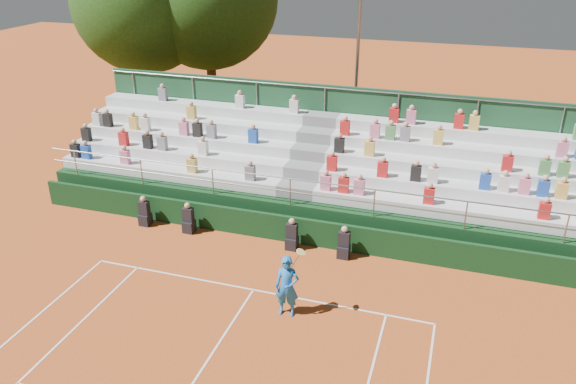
% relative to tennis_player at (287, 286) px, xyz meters
% --- Properties ---
extents(ground, '(90.00, 90.00, 0.00)m').
position_rel_tennis_player_xyz_m(ground, '(-1.36, 0.81, -0.95)').
color(ground, '#B14D1D').
rests_on(ground, ground).
extents(courtside_wall, '(20.00, 0.15, 1.00)m').
position_rel_tennis_player_xyz_m(courtside_wall, '(-1.36, 4.01, -0.45)').
color(courtside_wall, black).
rests_on(courtside_wall, ground).
extents(line_officials, '(8.04, 0.40, 1.19)m').
position_rel_tennis_player_xyz_m(line_officials, '(-2.96, 3.56, -0.47)').
color(line_officials, black).
rests_on(line_officials, ground).
extents(grandstand, '(20.00, 5.20, 4.40)m').
position_rel_tennis_player_xyz_m(grandstand, '(-1.35, 7.25, 0.12)').
color(grandstand, black).
rests_on(grandstand, ground).
extents(tennis_player, '(0.89, 0.51, 2.22)m').
position_rel_tennis_player_xyz_m(tennis_player, '(0.00, 0.00, 0.00)').
color(tennis_player, blue).
rests_on(tennis_player, ground).
extents(tree_west, '(7.22, 7.22, 10.44)m').
position_rel_tennis_player_xyz_m(tree_west, '(-12.13, 13.64, 5.87)').
color(tree_west, '#3B2615').
rests_on(tree_west, ground).
extents(floodlight_mast, '(0.60, 0.25, 7.96)m').
position_rel_tennis_player_xyz_m(floodlight_mast, '(-0.77, 12.86, 3.70)').
color(floodlight_mast, gray).
rests_on(floodlight_mast, ground).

